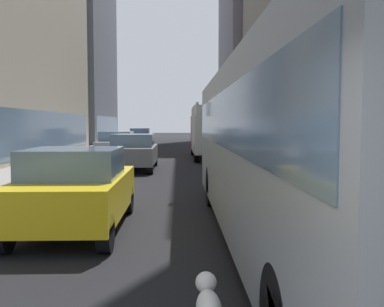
# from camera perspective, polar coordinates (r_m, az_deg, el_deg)

# --- Properties ---
(ground_plane) EXTENTS (120.00, 120.00, 0.00)m
(ground_plane) POSITION_cam_1_polar(r_m,az_deg,el_deg) (36.07, -3.08, 0.62)
(ground_plane) COLOR black
(sidewalk_left) EXTENTS (2.40, 110.00, 0.15)m
(sidewalk_left) POSITION_cam_1_polar(r_m,az_deg,el_deg) (36.64, -12.03, 0.71)
(sidewalk_left) COLOR gray
(sidewalk_left) RESTS_ON ground
(sidewalk_right) EXTENTS (2.40, 110.00, 0.15)m
(sidewalk_right) POSITION_cam_1_polar(r_m,az_deg,el_deg) (36.39, 5.93, 0.75)
(sidewalk_right) COLOR #9E9991
(sidewalk_right) RESTS_ON ground
(building_left_far) EXTENTS (10.62, 14.77, 23.15)m
(building_left_far) POSITION_cam_1_polar(r_m,az_deg,el_deg) (49.21, -17.32, 14.88)
(building_left_far) COLOR slate
(building_left_far) RESTS_ON ground
(building_right_far) EXTENTS (11.46, 15.47, 31.89)m
(building_right_far) POSITION_cam_1_polar(r_m,az_deg,el_deg) (54.15, 10.65, 18.70)
(building_right_far) COLOR slate
(building_right_far) RESTS_ON ground
(transit_bus) EXTENTS (2.78, 11.53, 3.05)m
(transit_bus) POSITION_cam_1_polar(r_m,az_deg,el_deg) (7.74, 13.17, 1.46)
(transit_bus) COLOR #999EA3
(transit_bus) RESTS_ON ground
(car_blue_hatchback) EXTENTS (1.90, 4.33, 1.62)m
(car_blue_hatchback) POSITION_cam_1_polar(r_m,az_deg,el_deg) (42.05, -6.72, 2.20)
(car_blue_hatchback) COLOR #4C6BB7
(car_blue_hatchback) RESTS_ON ground
(car_silver_sedan) EXTENTS (1.93, 4.73, 1.62)m
(car_silver_sedan) POSITION_cam_1_polar(r_m,az_deg,el_deg) (26.18, -9.71, 1.11)
(car_silver_sedan) COLOR #B7BABF
(car_silver_sedan) RESTS_ON ground
(car_yellow_taxi) EXTENTS (1.85, 3.98, 1.62)m
(car_yellow_taxi) POSITION_cam_1_polar(r_m,az_deg,el_deg) (8.88, -14.85, -4.46)
(car_yellow_taxi) COLOR yellow
(car_yellow_taxi) RESTS_ON ground
(car_grey_wagon) EXTENTS (1.93, 4.40, 1.62)m
(car_grey_wagon) POSITION_cam_1_polar(r_m,az_deg,el_deg) (19.84, -7.59, 0.24)
(car_grey_wagon) COLOR slate
(car_grey_wagon) RESTS_ON ground
(box_truck) EXTENTS (2.30, 7.50, 3.05)m
(box_truck) POSITION_cam_1_polar(r_m,az_deg,el_deg) (26.10, 2.59, 3.01)
(box_truck) COLOR #A51919
(box_truck) RESTS_ON ground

